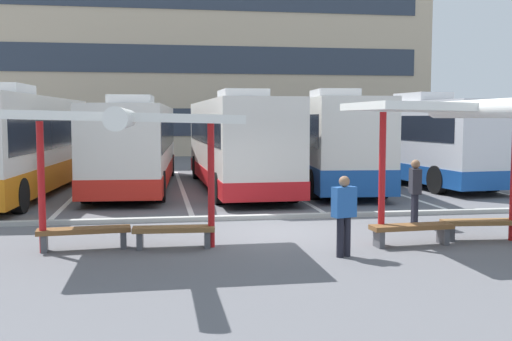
% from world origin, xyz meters
% --- Properties ---
extents(ground_plane, '(160.00, 160.00, 0.00)m').
position_xyz_m(ground_plane, '(0.00, 0.00, 0.00)').
color(ground_plane, slate).
extents(terminal_building, '(34.14, 10.83, 24.19)m').
position_xyz_m(terminal_building, '(0.03, 33.72, 10.74)').
color(terminal_building, '#C6B293').
rests_on(terminal_building, ground).
extents(coach_bus_0, '(3.46, 11.12, 3.73)m').
position_xyz_m(coach_bus_0, '(-7.46, 7.85, 1.73)').
color(coach_bus_0, silver).
rests_on(coach_bus_0, ground).
extents(coach_bus_1, '(3.24, 12.06, 3.46)m').
position_xyz_m(coach_bus_1, '(-3.57, 9.96, 1.61)').
color(coach_bus_1, silver).
rests_on(coach_bus_1, ground).
extents(coach_bus_2, '(2.83, 11.34, 3.65)m').
position_xyz_m(coach_bus_2, '(0.18, 8.80, 1.73)').
color(coach_bus_2, silver).
rests_on(coach_bus_2, ground).
extents(coach_bus_3, '(3.37, 10.92, 3.69)m').
position_xyz_m(coach_bus_3, '(3.74, 9.05, 1.71)').
color(coach_bus_3, silver).
rests_on(coach_bus_3, ground).
extents(coach_bus_4, '(3.67, 12.55, 3.66)m').
position_xyz_m(coach_bus_4, '(7.58, 10.77, 1.71)').
color(coach_bus_4, silver).
rests_on(coach_bus_4, ground).
extents(lane_stripe_1, '(0.16, 14.00, 0.01)m').
position_xyz_m(lane_stripe_1, '(-5.57, 9.31, 0.00)').
color(lane_stripe_1, white).
rests_on(lane_stripe_1, ground).
extents(lane_stripe_2, '(0.16, 14.00, 0.01)m').
position_xyz_m(lane_stripe_2, '(-1.86, 9.31, 0.00)').
color(lane_stripe_2, white).
rests_on(lane_stripe_2, ground).
extents(lane_stripe_3, '(0.16, 14.00, 0.01)m').
position_xyz_m(lane_stripe_3, '(1.86, 9.31, 0.00)').
color(lane_stripe_3, white).
rests_on(lane_stripe_3, ground).
extents(lane_stripe_4, '(0.16, 14.00, 0.01)m').
position_xyz_m(lane_stripe_4, '(5.57, 9.31, 0.00)').
color(lane_stripe_4, white).
rests_on(lane_stripe_4, ground).
extents(lane_stripe_5, '(0.16, 14.00, 0.01)m').
position_xyz_m(lane_stripe_5, '(9.29, 9.31, 0.00)').
color(lane_stripe_5, white).
rests_on(lane_stripe_5, ground).
extents(waiting_shelter_0, '(4.35, 5.16, 2.84)m').
position_xyz_m(waiting_shelter_0, '(-3.36, -1.66, 2.64)').
color(waiting_shelter_0, red).
rests_on(waiting_shelter_0, ground).
extents(bench_0, '(1.88, 0.58, 0.45)m').
position_xyz_m(bench_0, '(-4.26, -1.22, 0.34)').
color(bench_0, brown).
rests_on(bench_0, ground).
extents(bench_1, '(1.69, 0.50, 0.45)m').
position_xyz_m(bench_1, '(-2.46, -1.37, 0.34)').
color(bench_1, brown).
rests_on(bench_1, ground).
extents(waiting_shelter_1, '(4.01, 4.65, 3.03)m').
position_xyz_m(waiting_shelter_1, '(3.37, -2.01, 2.81)').
color(waiting_shelter_1, red).
rests_on(waiting_shelter_1, ground).
extents(bench_2, '(1.80, 0.54, 0.45)m').
position_xyz_m(bench_2, '(2.47, -1.92, 0.34)').
color(bench_2, brown).
rests_on(bench_2, ground).
extents(bench_3, '(1.87, 0.57, 0.45)m').
position_xyz_m(bench_3, '(4.27, -1.62, 0.34)').
color(bench_3, brown).
rests_on(bench_3, ground).
extents(platform_kerb, '(44.00, 0.24, 0.12)m').
position_xyz_m(platform_kerb, '(0.00, 1.86, 0.06)').
color(platform_kerb, '#ADADA8').
rests_on(platform_kerb, ground).
extents(waiting_passenger_1, '(0.31, 0.51, 1.66)m').
position_xyz_m(waiting_passenger_1, '(3.46, 0.19, 0.96)').
color(waiting_passenger_1, black).
rests_on(waiting_passenger_1, ground).
extents(waiting_passenger_2, '(0.50, 0.34, 1.57)m').
position_xyz_m(waiting_passenger_2, '(0.75, -2.68, 0.90)').
color(waiting_passenger_2, black).
rests_on(waiting_passenger_2, ground).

